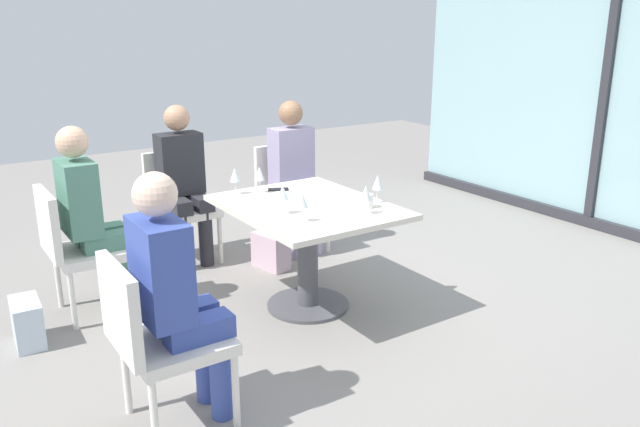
{
  "coord_description": "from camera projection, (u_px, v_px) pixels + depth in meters",
  "views": [
    {
      "loc": [
        3.36,
        -2.15,
        1.9
      ],
      "look_at": [
        0.0,
        0.1,
        0.65
      ],
      "focal_mm": 35.69,
      "sensor_mm": 36.0,
      "label": 1
    }
  ],
  "objects": [
    {
      "name": "chair_front_right",
      "position": [
        156.0,
        334.0,
        2.94
      ],
      "size": [
        0.46,
        0.5,
        0.87
      ],
      "color": "silver",
      "rests_on": "ground_plane"
    },
    {
      "name": "person_far_left",
      "position": [
        295.0,
        170.0,
        5.23
      ],
      "size": [
        0.39,
        0.34,
        1.26
      ],
      "color": "#9E93B7",
      "rests_on": "ground_plane"
    },
    {
      "name": "handbag_0",
      "position": [
        27.0,
        323.0,
        3.83
      ],
      "size": [
        0.31,
        0.18,
        0.28
      ],
      "primitive_type": "cube",
      "rotation": [
        0.0,
        0.0,
        -0.06
      ],
      "color": "silver",
      "rests_on": "ground_plane"
    },
    {
      "name": "ground_plane",
      "position": [
        308.0,
        306.0,
        4.37
      ],
      "size": [
        12.0,
        12.0,
        0.0
      ],
      "primitive_type": "plane",
      "color": "gray"
    },
    {
      "name": "dining_table_main",
      "position": [
        307.0,
        231.0,
        4.21
      ],
      "size": [
        1.19,
        0.94,
        0.73
      ],
      "color": "silver",
      "rests_on": "ground_plane"
    },
    {
      "name": "handbag_2",
      "position": [
        122.0,
        255.0,
        4.92
      ],
      "size": [
        0.3,
        0.16,
        0.28
      ],
      "primitive_type": "cube",
      "rotation": [
        0.0,
        0.0,
        0.01
      ],
      "color": "#232328",
      "rests_on": "ground_plane"
    },
    {
      "name": "handbag_1",
      "position": [
        271.0,
        251.0,
        5.01
      ],
      "size": [
        0.33,
        0.22,
        0.28
      ],
      "primitive_type": "cube",
      "rotation": [
        0.0,
        0.0,
        0.21
      ],
      "color": "beige",
      "rests_on": "ground_plane"
    },
    {
      "name": "wine_glass_5",
      "position": [
        302.0,
        200.0,
        3.76
      ],
      "size": [
        0.07,
        0.07,
        0.18
      ],
      "color": "silver",
      "rests_on": "dining_table_main"
    },
    {
      "name": "wine_glass_0",
      "position": [
        235.0,
        175.0,
        4.36
      ],
      "size": [
        0.07,
        0.07,
        0.18
      ],
      "color": "silver",
      "rests_on": "dining_table_main"
    },
    {
      "name": "coffee_cup",
      "position": [
        368.0,
        201.0,
        4.07
      ],
      "size": [
        0.08,
        0.08,
        0.09
      ],
      "primitive_type": "cylinder",
      "color": "white",
      "rests_on": "dining_table_main"
    },
    {
      "name": "person_side_end",
      "position": [
        183.0,
        177.0,
        4.98
      ],
      "size": [
        0.39,
        0.34,
        1.26
      ],
      "color": "#28282D",
      "rests_on": "ground_plane"
    },
    {
      "name": "wine_glass_1",
      "position": [
        283.0,
        193.0,
        3.92
      ],
      "size": [
        0.07,
        0.07,
        0.18
      ],
      "color": "silver",
      "rests_on": "dining_table_main"
    },
    {
      "name": "person_front_right",
      "position": [
        175.0,
        288.0,
        2.94
      ],
      "size": [
        0.34,
        0.39,
        1.26
      ],
      "color": "#384C9E",
      "rests_on": "ground_plane"
    },
    {
      "name": "chair_side_end",
      "position": [
        180.0,
        199.0,
        5.13
      ],
      "size": [
        0.5,
        0.46,
        0.87
      ],
      "color": "silver",
      "rests_on": "ground_plane"
    },
    {
      "name": "wine_glass_3",
      "position": [
        366.0,
        194.0,
        3.91
      ],
      "size": [
        0.07,
        0.07,
        0.18
      ],
      "color": "silver",
      "rests_on": "dining_table_main"
    },
    {
      "name": "window_wall_backdrop",
      "position": [
        606.0,
        97.0,
        5.71
      ],
      "size": [
        4.45,
        0.1,
        2.7
      ],
      "color": "#91B7BC",
      "rests_on": "ground_plane"
    },
    {
      "name": "wine_glass_4",
      "position": [
        378.0,
        183.0,
        4.16
      ],
      "size": [
        0.07,
        0.07,
        0.18
      ],
      "color": "silver",
      "rests_on": "dining_table_main"
    },
    {
      "name": "person_front_left",
      "position": [
        90.0,
        211.0,
        4.11
      ],
      "size": [
        0.34,
        0.39,
        1.26
      ],
      "color": "#4C7F6B",
      "rests_on": "ground_plane"
    },
    {
      "name": "chair_front_left",
      "position": [
        76.0,
        244.0,
        4.11
      ],
      "size": [
        0.46,
        0.5,
        0.87
      ],
      "color": "silver",
      "rests_on": "ground_plane"
    },
    {
      "name": "chair_far_left",
      "position": [
        289.0,
        191.0,
        5.37
      ],
      "size": [
        0.5,
        0.46,
        0.87
      ],
      "color": "silver",
      "rests_on": "ground_plane"
    },
    {
      "name": "cell_phone_on_table",
      "position": [
        278.0,
        189.0,
        4.5
      ],
      "size": [
        0.13,
        0.16,
        0.01
      ],
      "primitive_type": "cube",
      "rotation": [
        0.0,
        0.0,
        -0.48
      ],
      "color": "black",
      "rests_on": "dining_table_main"
    },
    {
      "name": "wine_glass_2",
      "position": [
        259.0,
        174.0,
        4.39
      ],
      "size": [
        0.07,
        0.07,
        0.18
      ],
      "color": "silver",
      "rests_on": "dining_table_main"
    }
  ]
}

